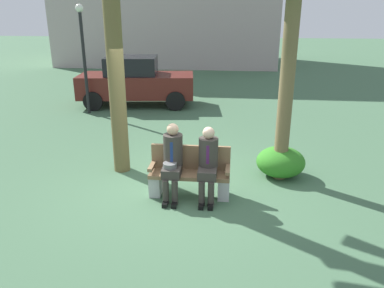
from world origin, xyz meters
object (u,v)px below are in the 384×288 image
object	(u,v)px
park_bench	(190,174)
parked_car_near	(136,81)
seated_man_left	(172,158)
shrub_near_bench	(281,162)
seated_man_right	(208,160)
street_lamp	(83,48)

from	to	relation	value
park_bench	parked_car_near	xyz separation A→B (m)	(-2.65, 6.56, 0.44)
seated_man_left	shrub_near_bench	xyz separation A→B (m)	(2.01, 1.12, -0.44)
seated_man_right	street_lamp	xyz separation A→B (m)	(-4.25, 5.46, 1.34)
seated_man_right	shrub_near_bench	bearing A→B (deg)	38.89
seated_man_right	parked_car_near	distance (m)	7.31
seated_man_left	seated_man_right	size ratio (longest dim) A/B	1.03
seated_man_left	seated_man_right	world-z (taller)	seated_man_left
park_bench	parked_car_near	distance (m)	7.08
seated_man_left	seated_man_right	xyz separation A→B (m)	(0.62, 0.00, -0.02)
shrub_near_bench	parked_car_near	size ratio (longest dim) A/B	0.24
shrub_near_bench	parked_car_near	world-z (taller)	parked_car_near
shrub_near_bench	seated_man_right	bearing A→B (deg)	-141.11
parked_car_near	street_lamp	size ratio (longest dim) A/B	1.21
parked_car_near	shrub_near_bench	bearing A→B (deg)	-51.83
parked_car_near	street_lamp	xyz separation A→B (m)	(-1.28, -1.22, 1.23)
park_bench	seated_man_left	world-z (taller)	seated_man_left
seated_man_left	parked_car_near	size ratio (longest dim) A/B	0.33
park_bench	seated_man_left	bearing A→B (deg)	-157.74
park_bench	seated_man_right	bearing A→B (deg)	-19.91
seated_man_right	parked_car_near	bearing A→B (deg)	114.01
shrub_near_bench	seated_man_left	bearing A→B (deg)	-150.85
park_bench	street_lamp	distance (m)	6.83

